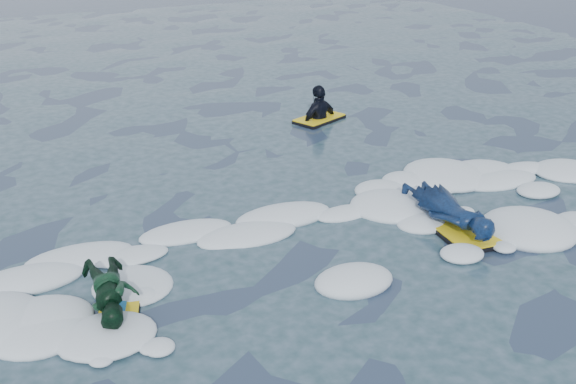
% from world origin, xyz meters
% --- Properties ---
extents(ground, '(120.00, 120.00, 0.00)m').
position_xyz_m(ground, '(0.00, 0.00, 0.00)').
color(ground, '#1C2B43').
rests_on(ground, ground).
extents(foam_band, '(12.00, 3.10, 0.30)m').
position_xyz_m(foam_band, '(0.00, 1.03, 0.00)').
color(foam_band, white).
rests_on(foam_band, ground).
extents(prone_woman_unit, '(0.73, 1.75, 0.45)m').
position_xyz_m(prone_woman_unit, '(3.00, 0.44, 0.23)').
color(prone_woman_unit, black).
rests_on(prone_woman_unit, ground).
extents(prone_child_unit, '(0.74, 1.27, 0.46)m').
position_xyz_m(prone_child_unit, '(-1.59, 0.21, 0.24)').
color(prone_child_unit, black).
rests_on(prone_child_unit, ground).
extents(waiting_rider_unit, '(1.19, 0.95, 1.57)m').
position_xyz_m(waiting_rider_unit, '(3.62, 5.50, -0.06)').
color(waiting_rider_unit, black).
rests_on(waiting_rider_unit, ground).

